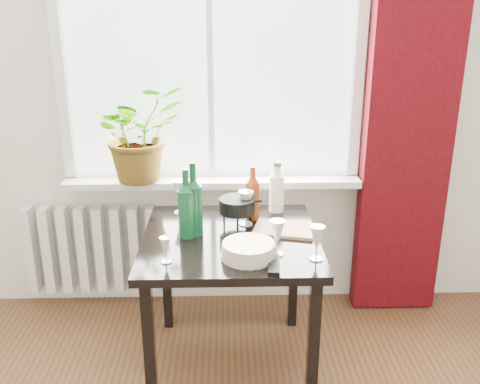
{
  "coord_description": "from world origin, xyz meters",
  "views": [
    {
      "loc": [
        0.08,
        -0.83,
        1.81
      ],
      "look_at": [
        0.15,
        1.55,
        0.97
      ],
      "focal_mm": 40.0,
      "sensor_mm": 36.0,
      "label": 1
    }
  ],
  "objects_px": {
    "radiator": "(92,249)",
    "plate_stack": "(249,250)",
    "table": "(231,253)",
    "bottle_amber": "(253,192)",
    "wineglass_front_right": "(277,237)",
    "wine_bottle_right": "(194,198)",
    "wineglass_front_left": "(166,250)",
    "potted_plant": "(139,133)",
    "wine_bottle_left": "(186,203)",
    "tv_remote": "(274,265)",
    "wineglass_back_left": "(180,196)",
    "fondue_pot": "(237,212)",
    "cutting_board": "(284,229)",
    "cleaning_bottle": "(277,187)",
    "wineglass_far_right": "(317,243)"
  },
  "relations": [
    {
      "from": "wineglass_back_left",
      "to": "bottle_amber",
      "type": "bearing_deg",
      "value": -13.63
    },
    {
      "from": "radiator",
      "to": "cleaning_bottle",
      "type": "xyz_separation_m",
      "value": [
        1.1,
        -0.3,
        0.5
      ]
    },
    {
      "from": "table",
      "to": "wine_bottle_left",
      "type": "xyz_separation_m",
      "value": [
        -0.21,
        0.01,
        0.27
      ]
    },
    {
      "from": "table",
      "to": "bottle_amber",
      "type": "relative_size",
      "value": 2.89
    },
    {
      "from": "bottle_amber",
      "to": "wineglass_front_right",
      "type": "distance_m",
      "value": 0.44
    },
    {
      "from": "wineglass_front_right",
      "to": "fondue_pot",
      "type": "relative_size",
      "value": 0.8
    },
    {
      "from": "radiator",
      "to": "plate_stack",
      "type": "relative_size",
      "value": 3.17
    },
    {
      "from": "wine_bottle_left",
      "to": "cutting_board",
      "type": "height_order",
      "value": "wine_bottle_left"
    },
    {
      "from": "cleaning_bottle",
      "to": "wineglass_front_left",
      "type": "height_order",
      "value": "cleaning_bottle"
    },
    {
      "from": "wineglass_far_right",
      "to": "wineglass_front_left",
      "type": "height_order",
      "value": "wineglass_far_right"
    },
    {
      "from": "wineglass_front_right",
      "to": "wineglass_back_left",
      "type": "bearing_deg",
      "value": 132.22
    },
    {
      "from": "cutting_board",
      "to": "wineglass_front_right",
      "type": "bearing_deg",
      "value": -103.57
    },
    {
      "from": "tv_remote",
      "to": "potted_plant",
      "type": "bearing_deg",
      "value": 132.01
    },
    {
      "from": "radiator",
      "to": "plate_stack",
      "type": "distance_m",
      "value": 1.33
    },
    {
      "from": "fondue_pot",
      "to": "cutting_board",
      "type": "xyz_separation_m",
      "value": [
        0.23,
        -0.09,
        -0.06
      ]
    },
    {
      "from": "wine_bottle_right",
      "to": "wineglass_front_left",
      "type": "bearing_deg",
      "value": -109.78
    },
    {
      "from": "cleaning_bottle",
      "to": "plate_stack",
      "type": "height_order",
      "value": "cleaning_bottle"
    },
    {
      "from": "potted_plant",
      "to": "wineglass_back_left",
      "type": "distance_m",
      "value": 0.46
    },
    {
      "from": "wineglass_front_left",
      "to": "wineglass_front_right",
      "type": "bearing_deg",
      "value": 7.52
    },
    {
      "from": "radiator",
      "to": "wineglass_front_left",
      "type": "bearing_deg",
      "value": -57.83
    },
    {
      "from": "plate_stack",
      "to": "potted_plant",
      "type": "bearing_deg",
      "value": 125.92
    },
    {
      "from": "wine_bottle_left",
      "to": "wine_bottle_right",
      "type": "xyz_separation_m",
      "value": [
        0.03,
        0.03,
        0.01
      ]
    },
    {
      "from": "potted_plant",
      "to": "wineglass_front_right",
      "type": "relative_size",
      "value": 3.24
    },
    {
      "from": "plate_stack",
      "to": "tv_remote",
      "type": "relative_size",
      "value": 1.49
    },
    {
      "from": "bottle_amber",
      "to": "wine_bottle_right",
      "type": "bearing_deg",
      "value": -146.99
    },
    {
      "from": "bottle_amber",
      "to": "tv_remote",
      "type": "height_order",
      "value": "bottle_amber"
    },
    {
      "from": "radiator",
      "to": "table",
      "type": "relative_size",
      "value": 0.94
    },
    {
      "from": "potted_plant",
      "to": "fondue_pot",
      "type": "height_order",
      "value": "potted_plant"
    },
    {
      "from": "wineglass_back_left",
      "to": "potted_plant",
      "type": "bearing_deg",
      "value": 132.29
    },
    {
      "from": "cleaning_bottle",
      "to": "fondue_pot",
      "type": "distance_m",
      "value": 0.29
    },
    {
      "from": "table",
      "to": "radiator",
      "type": "bearing_deg",
      "value": 143.46
    },
    {
      "from": "bottle_amber",
      "to": "plate_stack",
      "type": "bearing_deg",
      "value": -94.86
    },
    {
      "from": "fondue_pot",
      "to": "wineglass_back_left",
      "type": "bearing_deg",
      "value": 168.49
    },
    {
      "from": "radiator",
      "to": "plate_stack",
      "type": "xyz_separation_m",
      "value": [
        0.93,
        -0.86,
        0.39
      ]
    },
    {
      "from": "table",
      "to": "plate_stack",
      "type": "relative_size",
      "value": 3.37
    },
    {
      "from": "wine_bottle_left",
      "to": "wineglass_front_right",
      "type": "distance_m",
      "value": 0.48
    },
    {
      "from": "table",
      "to": "plate_stack",
      "type": "height_order",
      "value": "plate_stack"
    },
    {
      "from": "wine_bottle_right",
      "to": "radiator",
      "type": "bearing_deg",
      "value": 138.44
    },
    {
      "from": "table",
      "to": "tv_remote",
      "type": "height_order",
      "value": "tv_remote"
    },
    {
      "from": "wineglass_far_right",
      "to": "table",
      "type": "bearing_deg",
      "value": 145.59
    },
    {
      "from": "radiator",
      "to": "wineglass_front_right",
      "type": "xyz_separation_m",
      "value": [
        1.06,
        -0.83,
        0.44
      ]
    },
    {
      "from": "radiator",
      "to": "wineglass_back_left",
      "type": "height_order",
      "value": "wineglass_back_left"
    },
    {
      "from": "radiator",
      "to": "potted_plant",
      "type": "relative_size",
      "value": 1.46
    },
    {
      "from": "wineglass_front_right",
      "to": "tv_remote",
      "type": "distance_m",
      "value": 0.14
    },
    {
      "from": "plate_stack",
      "to": "tv_remote",
      "type": "bearing_deg",
      "value": -42.8
    },
    {
      "from": "wineglass_far_right",
      "to": "wineglass_back_left",
      "type": "xyz_separation_m",
      "value": [
        -0.64,
        0.57,
        0.01
      ]
    },
    {
      "from": "cleaning_bottle",
      "to": "fondue_pot",
      "type": "bearing_deg",
      "value": -138.99
    },
    {
      "from": "potted_plant",
      "to": "bottle_amber",
      "type": "relative_size",
      "value": 1.86
    },
    {
      "from": "wineglass_front_left",
      "to": "plate_stack",
      "type": "relative_size",
      "value": 0.48
    },
    {
      "from": "table",
      "to": "wineglass_far_right",
      "type": "distance_m",
      "value": 0.49
    }
  ]
}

